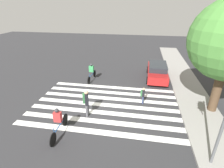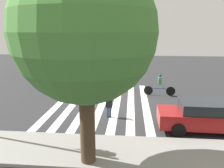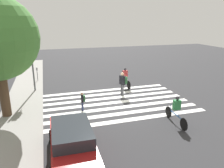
{
  "view_description": "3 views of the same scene",
  "coord_description": "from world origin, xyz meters",
  "px_view_note": "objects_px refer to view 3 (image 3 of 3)",
  "views": [
    {
      "loc": [
        10.28,
        2.23,
        6.53
      ],
      "look_at": [
        -0.41,
        0.39,
        1.47
      ],
      "focal_mm": 28.0,
      "sensor_mm": 36.0,
      "label": 1
    },
    {
      "loc": [
        -1.88,
        13.95,
        4.67
      ],
      "look_at": [
        -0.59,
        -0.53,
        1.17
      ],
      "focal_mm": 35.0,
      "sensor_mm": 36.0,
      "label": 2
    },
    {
      "loc": [
        -13.64,
        4.56,
        5.67
      ],
      "look_at": [
        0.31,
        0.28,
        1.28
      ],
      "focal_mm": 35.0,
      "sensor_mm": 36.0,
      "label": 3
    }
  ],
  "objects_px": {
    "traffic_light": "(32,49)",
    "cyclist_near_curb": "(176,109)",
    "cyclist_far_lane": "(125,77)",
    "pedestrian_child_with_backpack": "(83,100)",
    "car_parked_far_curb": "(72,142)",
    "pedestrian_adult_yellow_jacket": "(123,82)",
    "parking_meter": "(37,71)"
  },
  "relations": [
    {
      "from": "pedestrian_child_with_backpack",
      "to": "cyclist_near_curb",
      "type": "height_order",
      "value": "cyclist_near_curb"
    },
    {
      "from": "traffic_light",
      "to": "pedestrian_child_with_backpack",
      "type": "relative_size",
      "value": 4.09
    },
    {
      "from": "car_parked_far_curb",
      "to": "pedestrian_child_with_backpack",
      "type": "bearing_deg",
      "value": -13.4
    },
    {
      "from": "traffic_light",
      "to": "pedestrian_child_with_backpack",
      "type": "bearing_deg",
      "value": -148.55
    },
    {
      "from": "cyclist_near_curb",
      "to": "car_parked_far_curb",
      "type": "xyz_separation_m",
      "value": [
        -1.46,
        5.93,
        -0.12
      ]
    },
    {
      "from": "parking_meter",
      "to": "car_parked_far_curb",
      "type": "distance_m",
      "value": 12.69
    },
    {
      "from": "parking_meter",
      "to": "pedestrian_adult_yellow_jacket",
      "type": "relative_size",
      "value": 0.78
    },
    {
      "from": "cyclist_far_lane",
      "to": "cyclist_near_curb",
      "type": "xyz_separation_m",
      "value": [
        -7.4,
        -0.29,
        -0.0
      ]
    },
    {
      "from": "cyclist_far_lane",
      "to": "cyclist_near_curb",
      "type": "bearing_deg",
      "value": 179.82
    },
    {
      "from": "pedestrian_adult_yellow_jacket",
      "to": "cyclist_near_curb",
      "type": "xyz_separation_m",
      "value": [
        -5.41,
        -1.21,
        -0.18
      ]
    },
    {
      "from": "parking_meter",
      "to": "pedestrian_adult_yellow_jacket",
      "type": "height_order",
      "value": "pedestrian_adult_yellow_jacket"
    },
    {
      "from": "traffic_light",
      "to": "cyclist_near_curb",
      "type": "height_order",
      "value": "traffic_light"
    },
    {
      "from": "parking_meter",
      "to": "cyclist_far_lane",
      "type": "bearing_deg",
      "value": -117.17
    },
    {
      "from": "car_parked_far_curb",
      "to": "parking_meter",
      "type": "bearing_deg",
      "value": 8.77
    },
    {
      "from": "parking_meter",
      "to": "cyclist_near_curb",
      "type": "xyz_separation_m",
      "value": [
        -11.13,
        -7.56,
        -0.17
      ]
    },
    {
      "from": "pedestrian_child_with_backpack",
      "to": "cyclist_near_curb",
      "type": "relative_size",
      "value": 0.52
    },
    {
      "from": "traffic_light",
      "to": "cyclist_near_curb",
      "type": "distance_m",
      "value": 11.42
    },
    {
      "from": "pedestrian_adult_yellow_jacket",
      "to": "car_parked_far_curb",
      "type": "relative_size",
      "value": 0.4
    },
    {
      "from": "parking_meter",
      "to": "cyclist_far_lane",
      "type": "relative_size",
      "value": 0.59
    },
    {
      "from": "pedestrian_adult_yellow_jacket",
      "to": "cyclist_far_lane",
      "type": "relative_size",
      "value": 0.76
    },
    {
      "from": "pedestrian_child_with_backpack",
      "to": "car_parked_far_curb",
      "type": "distance_m",
      "value": 4.95
    },
    {
      "from": "traffic_light",
      "to": "car_parked_far_curb",
      "type": "height_order",
      "value": "traffic_light"
    },
    {
      "from": "pedestrian_child_with_backpack",
      "to": "cyclist_near_curb",
      "type": "xyz_separation_m",
      "value": [
        -3.33,
        -4.66,
        0.15
      ]
    },
    {
      "from": "parking_meter",
      "to": "cyclist_far_lane",
      "type": "height_order",
      "value": "cyclist_far_lane"
    },
    {
      "from": "traffic_light",
      "to": "car_parked_far_curb",
      "type": "distance_m",
      "value": 10.09
    },
    {
      "from": "pedestrian_adult_yellow_jacket",
      "to": "pedestrian_child_with_backpack",
      "type": "bearing_deg",
      "value": 101.74
    },
    {
      "from": "pedestrian_adult_yellow_jacket",
      "to": "pedestrian_child_with_backpack",
      "type": "relative_size",
      "value": 1.47
    },
    {
      "from": "pedestrian_adult_yellow_jacket",
      "to": "cyclist_near_curb",
      "type": "relative_size",
      "value": 0.77
    },
    {
      "from": "traffic_light",
      "to": "parking_meter",
      "type": "xyz_separation_m",
      "value": [
        3.01,
        -0.03,
        -2.44
      ]
    },
    {
      "from": "pedestrian_adult_yellow_jacket",
      "to": "pedestrian_child_with_backpack",
      "type": "height_order",
      "value": "pedestrian_adult_yellow_jacket"
    },
    {
      "from": "pedestrian_child_with_backpack",
      "to": "car_parked_far_curb",
      "type": "relative_size",
      "value": 0.27
    },
    {
      "from": "parking_meter",
      "to": "pedestrian_adult_yellow_jacket",
      "type": "distance_m",
      "value": 8.55
    }
  ]
}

